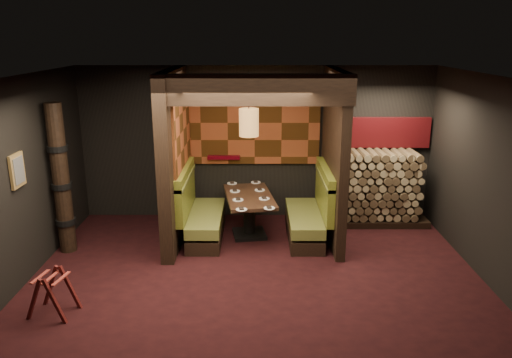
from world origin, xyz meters
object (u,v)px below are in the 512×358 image
object	(u,v)px
booth_bench_left	(200,215)
booth_bench_right	(310,215)
dining_table	(249,208)
luggage_rack	(52,292)
pendant_lamp	(249,122)
totem_column	(61,180)
firewood_stack	(381,188)

from	to	relation	value
booth_bench_left	booth_bench_right	bearing A→B (deg)	0.00
dining_table	booth_bench_right	bearing A→B (deg)	-3.87
luggage_rack	booth_bench_right	bearing A→B (deg)	35.34
booth_bench_left	dining_table	distance (m)	0.85
pendant_lamp	totem_column	distance (m)	3.10
dining_table	totem_column	distance (m)	3.08
booth_bench_right	luggage_rack	world-z (taller)	booth_bench_right
firewood_stack	luggage_rack	bearing A→B (deg)	-146.77
booth_bench_right	dining_table	size ratio (longest dim) A/B	1.07
dining_table	luggage_rack	xyz separation A→B (m)	(-2.42, -2.53, -0.20)
pendant_lamp	luggage_rack	size ratio (longest dim) A/B	1.72
booth_bench_right	dining_table	xyz separation A→B (m)	(-1.05, 0.07, 0.11)
totem_column	firewood_stack	xyz separation A→B (m)	(5.33, 1.25, -0.51)
booth_bench_right	firewood_stack	world-z (taller)	firewood_stack
booth_bench_left	firewood_stack	xyz separation A→B (m)	(3.25, 0.70, 0.28)
dining_table	pendant_lamp	world-z (taller)	pendant_lamp
booth_bench_left	firewood_stack	bearing A→B (deg)	12.17
booth_bench_left	luggage_rack	distance (m)	2.92
dining_table	totem_column	xyz separation A→B (m)	(-2.93, -0.62, 0.68)
pendant_lamp	firewood_stack	bearing A→B (deg)	15.79
booth_bench_right	luggage_rack	size ratio (longest dim) A/B	2.56
booth_bench_right	dining_table	distance (m)	1.06
dining_table	firewood_stack	world-z (taller)	firewood_stack
booth_bench_left	booth_bench_right	world-z (taller)	same
firewood_stack	dining_table	bearing A→B (deg)	-165.32
booth_bench_right	firewood_stack	distance (m)	1.55
dining_table	pendant_lamp	bearing A→B (deg)	-90.00
dining_table	luggage_rack	world-z (taller)	dining_table
firewood_stack	booth_bench_left	bearing A→B (deg)	-167.83
firewood_stack	booth_bench_right	bearing A→B (deg)	-152.65
pendant_lamp	totem_column	world-z (taller)	pendant_lamp
dining_table	luggage_rack	distance (m)	3.51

